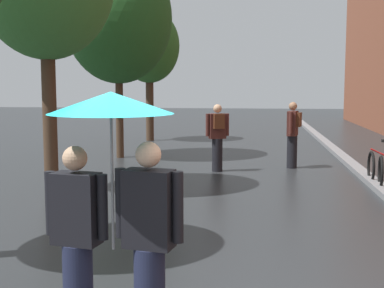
{
  "coord_description": "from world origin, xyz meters",
  "views": [
    {
      "loc": [
        0.6,
        -4.4,
        2.2
      ],
      "look_at": [
        -0.22,
        2.81,
        1.35
      ],
      "focal_mm": 49.68,
      "sensor_mm": 36.0,
      "label": 1
    }
  ],
  "objects_px": {
    "street_tree_3": "(149,47)",
    "couple_under_umbrella": "(112,183)",
    "pedestrian_walking_far": "(217,136)",
    "pedestrian_walking_midground": "(293,133)",
    "street_tree_2": "(118,18)"
  },
  "relations": [
    {
      "from": "street_tree_2",
      "to": "couple_under_umbrella",
      "type": "relative_size",
      "value": 2.76
    },
    {
      "from": "street_tree_2",
      "to": "couple_under_umbrella",
      "type": "height_order",
      "value": "street_tree_2"
    },
    {
      "from": "pedestrian_walking_midground",
      "to": "pedestrian_walking_far",
      "type": "distance_m",
      "value": 2.02
    },
    {
      "from": "street_tree_3",
      "to": "pedestrian_walking_midground",
      "type": "relative_size",
      "value": 2.89
    },
    {
      "from": "street_tree_3",
      "to": "pedestrian_walking_far",
      "type": "distance_m",
      "value": 7.76
    },
    {
      "from": "street_tree_3",
      "to": "pedestrian_walking_far",
      "type": "bearing_deg",
      "value": -65.88
    },
    {
      "from": "street_tree_3",
      "to": "couple_under_umbrella",
      "type": "relative_size",
      "value": 2.31
    },
    {
      "from": "pedestrian_walking_far",
      "to": "couple_under_umbrella",
      "type": "bearing_deg",
      "value": -91.99
    },
    {
      "from": "street_tree_2",
      "to": "street_tree_3",
      "type": "distance_m",
      "value": 4.6
    },
    {
      "from": "street_tree_3",
      "to": "couple_under_umbrella",
      "type": "height_order",
      "value": "street_tree_3"
    },
    {
      "from": "street_tree_2",
      "to": "couple_under_umbrella",
      "type": "bearing_deg",
      "value": -76.09
    },
    {
      "from": "pedestrian_walking_midground",
      "to": "street_tree_2",
      "type": "bearing_deg",
      "value": 164.28
    },
    {
      "from": "street_tree_2",
      "to": "pedestrian_walking_far",
      "type": "xyz_separation_m",
      "value": [
        2.99,
        -2.1,
        -3.11
      ]
    },
    {
      "from": "couple_under_umbrella",
      "to": "pedestrian_walking_far",
      "type": "relative_size",
      "value": 1.28
    },
    {
      "from": "pedestrian_walking_far",
      "to": "street_tree_2",
      "type": "bearing_deg",
      "value": 144.91
    }
  ]
}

